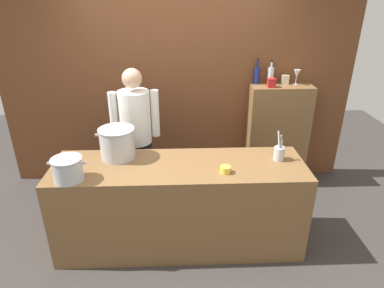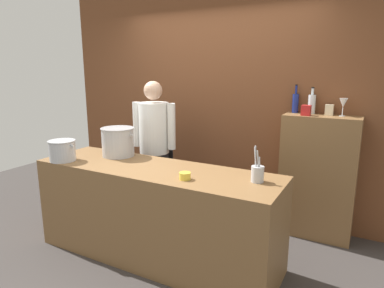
% 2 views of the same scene
% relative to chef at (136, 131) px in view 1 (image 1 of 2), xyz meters
% --- Properties ---
extents(ground_plane, '(8.00, 8.00, 0.00)m').
position_rel_chef_xyz_m(ground_plane, '(0.47, -0.68, -0.96)').
color(ground_plane, '#383330').
extents(brick_back_panel, '(4.40, 0.10, 3.00)m').
position_rel_chef_xyz_m(brick_back_panel, '(0.47, 0.72, 0.54)').
color(brick_back_panel, brown).
rests_on(brick_back_panel, ground_plane).
extents(prep_counter, '(2.37, 0.70, 0.90)m').
position_rel_chef_xyz_m(prep_counter, '(0.47, -0.68, -0.51)').
color(prep_counter, brown).
rests_on(prep_counter, ground_plane).
extents(bar_cabinet, '(0.76, 0.32, 1.32)m').
position_rel_chef_xyz_m(bar_cabinet, '(1.74, 0.51, -0.30)').
color(bar_cabinet, brown).
rests_on(bar_cabinet, ground_plane).
extents(chef, '(0.53, 0.38, 1.66)m').
position_rel_chef_xyz_m(chef, '(0.00, 0.00, 0.00)').
color(chef, black).
rests_on(chef, ground_plane).
extents(stockpot_large, '(0.40, 0.34, 0.30)m').
position_rel_chef_xyz_m(stockpot_large, '(-0.12, -0.49, 0.08)').
color(stockpot_large, '#B7BABF').
rests_on(stockpot_large, prep_counter).
extents(stockpot_small, '(0.32, 0.26, 0.20)m').
position_rel_chef_xyz_m(stockpot_small, '(-0.47, -0.91, 0.04)').
color(stockpot_small, '#B7BABF').
rests_on(stockpot_small, prep_counter).
extents(utensil_crock, '(0.10, 0.10, 0.30)m').
position_rel_chef_xyz_m(utensil_crock, '(1.43, -0.61, 0.01)').
color(utensil_crock, '#B7BABF').
rests_on(utensil_crock, prep_counter).
extents(butter_jar, '(0.10, 0.10, 0.06)m').
position_rel_chef_xyz_m(butter_jar, '(0.88, -0.84, -0.03)').
color(butter_jar, yellow).
rests_on(butter_jar, prep_counter).
extents(wine_bottle_clear, '(0.08, 0.08, 0.28)m').
position_rel_chef_xyz_m(wine_bottle_clear, '(1.61, 0.61, 0.47)').
color(wine_bottle_clear, silver).
rests_on(wine_bottle_clear, bar_cabinet).
extents(wine_bottle_cobalt, '(0.07, 0.07, 0.31)m').
position_rel_chef_xyz_m(wine_bottle_cobalt, '(1.44, 0.61, 0.47)').
color(wine_bottle_cobalt, navy).
rests_on(wine_bottle_cobalt, bar_cabinet).
extents(wine_glass_wide, '(0.08, 0.08, 0.18)m').
position_rel_chef_xyz_m(wine_glass_wide, '(1.92, 0.56, 0.49)').
color(wine_glass_wide, silver).
rests_on(wine_glass_wide, bar_cabinet).
extents(spice_tin_cream, '(0.08, 0.08, 0.11)m').
position_rel_chef_xyz_m(spice_tin_cream, '(1.79, 0.59, 0.41)').
color(spice_tin_cream, beige).
rests_on(spice_tin_cream, bar_cabinet).
extents(spice_tin_red, '(0.09, 0.09, 0.11)m').
position_rel_chef_xyz_m(spice_tin_red, '(1.59, 0.44, 0.41)').
color(spice_tin_red, red).
rests_on(spice_tin_red, bar_cabinet).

